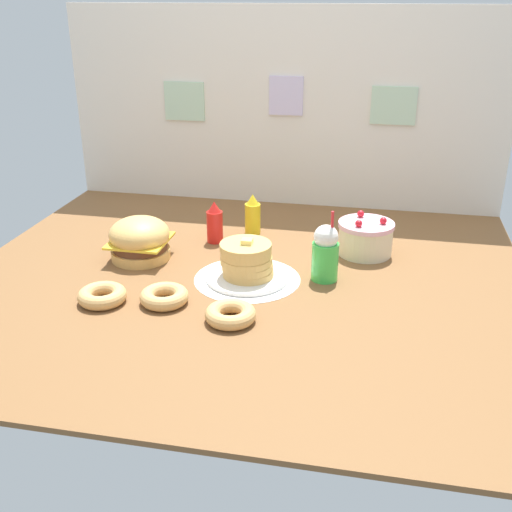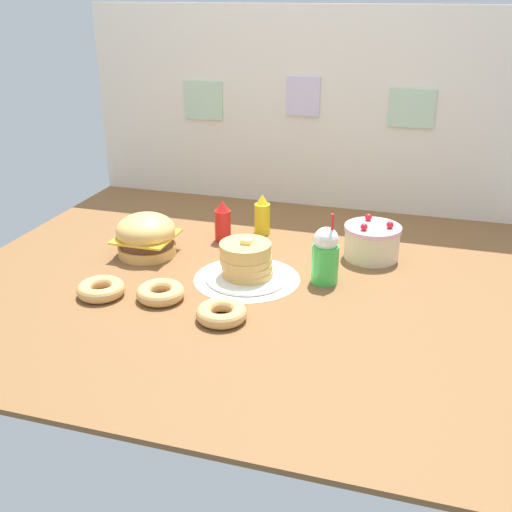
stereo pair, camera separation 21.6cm
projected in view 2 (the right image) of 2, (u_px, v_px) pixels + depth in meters
The scene contains 12 objects.
ground_plane at pixel (241, 280), 2.62m from camera, with size 2.41×2.11×0.02m, color brown.
back_wall at pixel (300, 109), 3.33m from camera, with size 2.41×0.04×1.07m.
doily_mat at pixel (247, 279), 2.61m from camera, with size 0.45×0.45×0.00m, color white.
burger at pixel (146, 236), 2.82m from camera, with size 0.27×0.27×0.20m.
pancake_stack at pixel (247, 263), 2.58m from camera, with size 0.35×0.35×0.18m.
layer_cake at pixel (372, 242), 2.79m from camera, with size 0.26×0.26×0.19m.
ketchup_bottle at pixel (223, 222), 2.98m from camera, with size 0.08×0.08×0.21m.
mustard_bottle at pixel (262, 215), 3.06m from camera, with size 0.08×0.08×0.21m.
cream_soda_cup at pixel (325, 255), 2.54m from camera, with size 0.11×0.11×0.31m.
donut_pink_glaze at pixel (101, 289), 2.46m from camera, with size 0.19×0.19×0.06m.
donut_chocolate at pixel (160, 292), 2.43m from camera, with size 0.19×0.19×0.06m.
donut_vanilla at pixel (222, 313), 2.28m from camera, with size 0.19×0.19×0.06m.
Camera 2 is at (0.74, -2.25, 1.13)m, focal length 43.06 mm.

